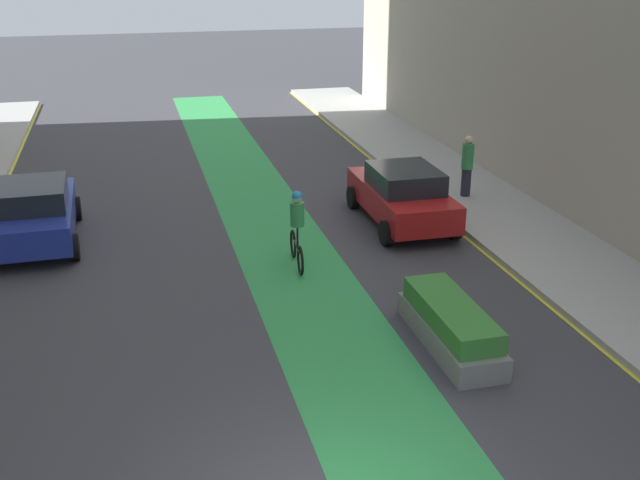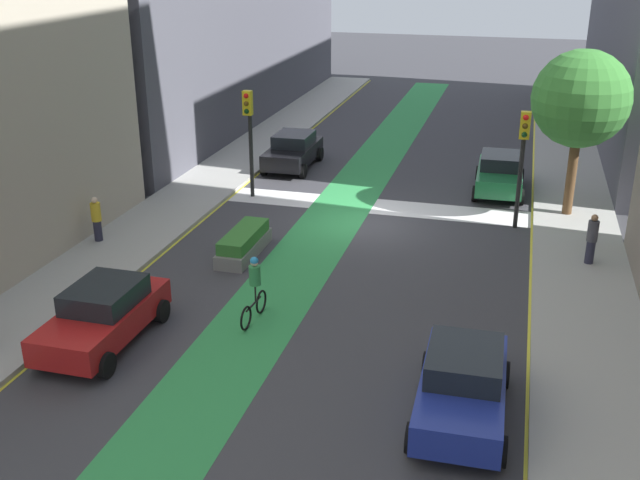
{
  "view_description": "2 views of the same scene",
  "coord_description": "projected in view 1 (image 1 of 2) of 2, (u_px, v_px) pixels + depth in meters",
  "views": [
    {
      "loc": [
        -2.13,
        -7.58,
        6.97
      ],
      "look_at": [
        1.24,
        5.56,
        1.7
      ],
      "focal_mm": 42.85,
      "sensor_mm": 36.0,
      "label": 1
    },
    {
      "loc": [
        -5.2,
        25.8,
        9.81
      ],
      "look_at": [
        0.35,
        5.25,
        1.32
      ],
      "focal_mm": 42.41,
      "sensor_mm": 36.0,
      "label": 2
    }
  ],
  "objects": [
    {
      "name": "median_planter",
      "position": [
        451.0,
        326.0,
        14.07
      ],
      "size": [
        0.96,
        3.02,
        0.85
      ],
      "color": "slate",
      "rests_on": "ground_plane"
    },
    {
      "name": "car_red_right_far",
      "position": [
        402.0,
        195.0,
        20.12
      ],
      "size": [
        2.04,
        4.21,
        1.57
      ],
      "color": "#A51919",
      "rests_on": "ground_plane"
    },
    {
      "name": "cyclist_in_lane",
      "position": [
        297.0,
        228.0,
        17.3
      ],
      "size": [
        0.32,
        1.73,
        1.86
      ],
      "color": "black",
      "rests_on": "ground_plane"
    },
    {
      "name": "car_blue_left_far",
      "position": [
        35.0,
        212.0,
        18.8
      ],
      "size": [
        2.09,
        4.23,
        1.57
      ],
      "color": "navy",
      "rests_on": "ground_plane"
    },
    {
      "name": "pedestrian_sidewalk_right_a",
      "position": [
        467.0,
        165.0,
        21.85
      ],
      "size": [
        0.34,
        0.34,
        1.77
      ],
      "color": "#262638",
      "rests_on": "sidewalk_right"
    }
  ]
}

